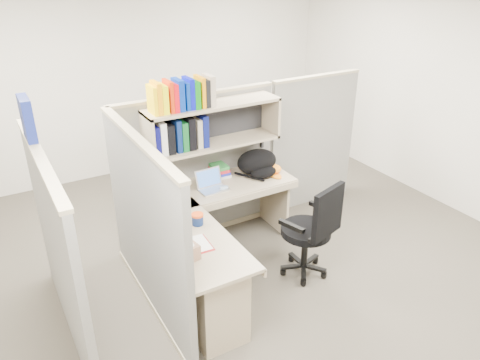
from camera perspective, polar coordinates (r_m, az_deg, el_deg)
ground at (r=4.75m, az=-0.05°, el=-11.43°), size 6.00×6.00×0.00m
room_shell at (r=3.98m, az=-0.06°, el=7.44°), size 6.00×6.00×6.00m
cubicle at (r=4.48m, az=-7.03°, el=-0.43°), size 3.79×1.84×1.95m
desk at (r=4.13m, az=-3.03°, el=-10.36°), size 1.74×1.75×0.73m
laptop at (r=4.68m, az=-3.31°, el=-0.13°), size 0.29×0.29×0.20m
backpack at (r=4.99m, az=2.44°, el=2.03°), size 0.51×0.43×0.27m
orange_cap at (r=5.08m, az=4.08°, el=1.37°), size 0.23×0.25×0.09m
snack_canister at (r=4.13m, az=-5.20°, el=-4.75°), size 0.11×0.11×0.10m
tissue_box at (r=3.67m, az=-6.14°, el=-8.25°), size 0.14×0.14×0.20m
mouse at (r=4.73m, az=-1.99°, el=-0.91°), size 0.11×0.08×0.04m
paper_cup at (r=4.83m, az=-4.43°, el=-0.02°), size 0.08×0.08×0.09m
book_stack at (r=5.02m, az=-2.64°, el=1.25°), size 0.19×0.25×0.12m
loose_paper at (r=3.89m, az=-5.25°, el=-7.75°), size 0.20×0.26×0.00m
task_chair at (r=4.59m, az=8.40°, el=-7.72°), size 0.58×0.54×1.02m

